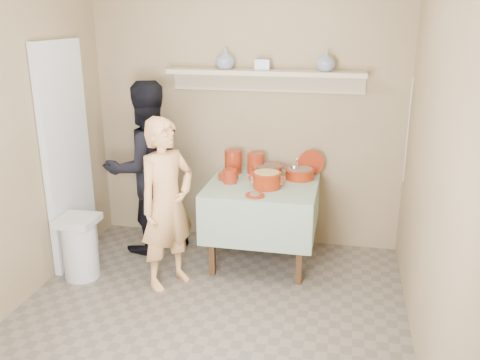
% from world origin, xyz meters
% --- Properties ---
extents(ground, '(3.50, 3.50, 0.00)m').
position_xyz_m(ground, '(0.00, 0.00, 0.00)').
color(ground, '#6B6054').
rests_on(ground, ground).
extents(tile_panel, '(0.06, 0.70, 2.00)m').
position_xyz_m(tile_panel, '(-1.46, 0.95, 1.00)').
color(tile_panel, silver).
rests_on(tile_panel, ground).
extents(plate_stack_a, '(0.16, 0.16, 0.22)m').
position_xyz_m(plate_stack_a, '(-0.08, 1.53, 0.87)').
color(plate_stack_a, maroon).
rests_on(plate_stack_a, serving_table).
extents(plate_stack_b, '(0.16, 0.16, 0.19)m').
position_xyz_m(plate_stack_b, '(0.13, 1.56, 0.86)').
color(plate_stack_b, maroon).
rests_on(plate_stack_b, serving_table).
extents(bowl_stack, '(0.13, 0.13, 0.13)m').
position_xyz_m(bowl_stack, '(-0.04, 1.22, 0.82)').
color(bowl_stack, maroon).
rests_on(bowl_stack, serving_table).
extents(empty_bowl, '(0.19, 0.19, 0.05)m').
position_xyz_m(empty_bowl, '(-0.08, 1.32, 0.79)').
color(empty_bowl, maroon).
rests_on(empty_bowl, serving_table).
extents(propped_lid, '(0.25, 0.11, 0.25)m').
position_xyz_m(propped_lid, '(0.65, 1.59, 0.88)').
color(propped_lid, maroon).
rests_on(propped_lid, serving_table).
extents(vase_right, '(0.17, 0.17, 0.18)m').
position_xyz_m(vase_right, '(0.74, 1.63, 1.81)').
color(vase_right, navy).
rests_on(vase_right, wall_shelf).
extents(vase_left, '(0.25, 0.25, 0.19)m').
position_xyz_m(vase_left, '(-0.17, 1.63, 1.81)').
color(vase_left, navy).
rests_on(vase_left, wall_shelf).
extents(ceramic_box, '(0.14, 0.10, 0.10)m').
position_xyz_m(ceramic_box, '(0.17, 1.63, 1.77)').
color(ceramic_box, navy).
rests_on(ceramic_box, wall_shelf).
extents(person_cook, '(0.58, 0.63, 1.44)m').
position_xyz_m(person_cook, '(-0.45, 0.69, 0.72)').
color(person_cook, tan).
rests_on(person_cook, ground).
extents(person_helper, '(1.01, 1.00, 1.64)m').
position_xyz_m(person_helper, '(-0.87, 1.31, 0.82)').
color(person_helper, black).
rests_on(person_helper, ground).
extents(room_shell, '(3.04, 3.54, 2.62)m').
position_xyz_m(room_shell, '(0.00, 0.00, 1.61)').
color(room_shell, '#9B845F').
rests_on(room_shell, ground).
extents(serving_table, '(0.97, 0.97, 0.76)m').
position_xyz_m(serving_table, '(0.25, 1.28, 0.64)').
color(serving_table, '#4C2D16').
rests_on(serving_table, ground).
extents(cazuela_meat_a, '(0.30, 0.30, 0.10)m').
position_xyz_m(cazuela_meat_a, '(0.25, 1.51, 0.82)').
color(cazuela_meat_a, maroon).
rests_on(cazuela_meat_a, serving_table).
extents(cazuela_meat_b, '(0.28, 0.28, 0.10)m').
position_xyz_m(cazuela_meat_b, '(0.56, 1.47, 0.82)').
color(cazuela_meat_b, maroon).
rests_on(cazuela_meat_b, serving_table).
extents(ladle, '(0.08, 0.26, 0.19)m').
position_xyz_m(ladle, '(0.51, 1.44, 0.87)').
color(ladle, silver).
rests_on(ladle, cazuela_meat_b).
extents(cazuela_rice, '(0.33, 0.25, 0.14)m').
position_xyz_m(cazuela_rice, '(0.30, 1.15, 0.85)').
color(cazuela_rice, maroon).
rests_on(cazuela_rice, serving_table).
extents(front_plate, '(0.16, 0.16, 0.03)m').
position_xyz_m(front_plate, '(0.24, 0.91, 0.77)').
color(front_plate, maroon).
rests_on(front_plate, serving_table).
extents(wall_shelf, '(1.80, 0.25, 0.21)m').
position_xyz_m(wall_shelf, '(0.20, 1.65, 1.67)').
color(wall_shelf, '#BDAE8C').
rests_on(wall_shelf, room_shell).
extents(trash_bin, '(0.32, 0.32, 0.56)m').
position_xyz_m(trash_bin, '(-1.24, 0.64, 0.28)').
color(trash_bin, silver).
rests_on(trash_bin, ground).
extents(electrical_cord, '(0.01, 0.05, 0.90)m').
position_xyz_m(electrical_cord, '(1.47, 1.48, 1.25)').
color(electrical_cord, silver).
rests_on(electrical_cord, wall_shelf).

